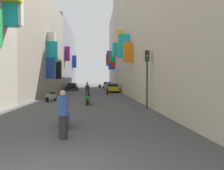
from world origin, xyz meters
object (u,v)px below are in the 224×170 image
Objects in this scene: scooter_black at (100,86)px; pedestrian_near_right at (63,115)px; traffic_light_near_corner at (147,69)px; parked_car_silver at (107,85)px; pedestrian_near_left at (107,89)px; parked_car_blue at (112,87)px; scooter_silver at (51,97)px; scooter_blue at (64,116)px; pedestrian_mid_street at (87,92)px; scooter_green at (88,99)px; pedestrian_crossing at (87,86)px; parked_car_yellow at (112,88)px; parked_car_black at (72,86)px.

scooter_black is 43.28m from pedestrian_near_right.
traffic_light_near_corner is (2.73, -36.07, 2.32)m from scooter_black.
parked_car_silver is 2.71× the size of pedestrian_near_left.
parked_car_blue is 20.56m from scooter_silver.
scooter_blue is at bearing -75.60° from scooter_silver.
pedestrian_near_right is at bearing -91.45° from pedestrian_mid_street.
pedestrian_near_right is (-1.95, -43.24, 0.38)m from scooter_black.
scooter_green is at bearing -95.73° from parked_car_silver.
pedestrian_near_left reaches higher than scooter_silver.
parked_car_silver is at bearing 70.13° from pedestrian_crossing.
pedestrian_near_left is at bearing -102.25° from parked_car_yellow.
scooter_green is (-3.62, -21.86, -0.25)m from parked_car_blue.
scooter_green is 11.86m from pedestrian_near_left.
scooter_blue is at bearing -94.99° from scooter_green.
parked_car_silver reaches higher than scooter_silver.
scooter_black is at bearing 86.96° from pedestrian_mid_street.
parked_car_blue reaches higher than scooter_silver.
scooter_silver is 1.03× the size of scooter_green.
scooter_silver is 0.46× the size of traffic_light_near_corner.
parked_car_black reaches higher than parked_car_blue.
scooter_black is at bearing 96.43° from parked_car_yellow.
pedestrian_near_left reaches higher than scooter_blue.
scooter_silver is at bearing 143.75° from scooter_green.
pedestrian_crossing reaches higher than scooter_green.
pedestrian_mid_street reaches higher than pedestrian_crossing.
parked_car_yellow reaches higher than scooter_green.
parked_car_black is 2.49× the size of pedestrian_crossing.
parked_car_yellow is 17.14m from scooter_green.
pedestrian_crossing is (-4.28, 4.14, 0.12)m from parked_car_yellow.
parked_car_silver is 2.58× the size of pedestrian_mid_street.
pedestrian_mid_street is (0.32, 12.44, 0.03)m from pedestrian_near_right.
scooter_black is at bearing 59.27° from parked_car_black.
scooter_green is 2.14m from pedestrian_mid_street.
scooter_blue is 20.15m from pedestrian_near_left.
pedestrian_mid_street is 7.11m from traffic_light_near_corner.
scooter_blue is 11.22m from scooter_silver.
parked_car_blue is 2.50× the size of pedestrian_crossing.
pedestrian_crossing is at bearing 92.61° from scooter_green.
scooter_green is 1.10× the size of pedestrian_near_left.
scooter_blue is 1.05× the size of pedestrian_crossing.
pedestrian_mid_street is at bearing -100.71° from parked_car_blue.
traffic_light_near_corner is (8.18, -26.91, 2.04)m from parked_car_black.
scooter_green is at bearing -92.63° from scooter_black.
pedestrian_near_left is at bearing -71.27° from pedestrian_crossing.
parked_car_yellow reaches higher than parked_car_blue.
parked_car_silver is 2.47× the size of scooter_green.
scooter_blue is at bearing -134.16° from traffic_light_near_corner.
pedestrian_mid_street is at bearing -80.00° from parked_car_black.
parked_car_blue is at bearing -88.22° from parked_car_silver.
traffic_light_near_corner is (4.36, -5.27, 1.92)m from pedestrian_mid_street.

